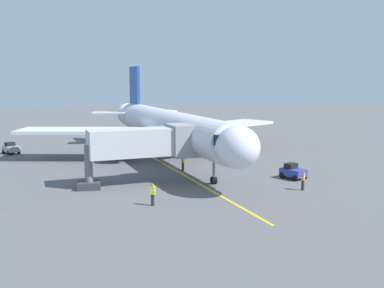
{
  "coord_description": "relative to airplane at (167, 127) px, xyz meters",
  "views": [
    {
      "loc": [
        4.31,
        55.32,
        9.6
      ],
      "look_at": [
        -3.29,
        10.39,
        3.0
      ],
      "focal_mm": 41.86,
      "sensor_mm": 36.0,
      "label": 1
    }
  ],
  "objects": [
    {
      "name": "ground_plane",
      "position": [
        1.59,
        -2.29,
        -4.0
      ],
      "size": [
        220.0,
        220.0,
        0.0
      ],
      "primitive_type": "plane",
      "color": "#565659"
    },
    {
      "name": "apron_lead_in_line",
      "position": [
        -0.06,
        6.28,
        -4.0
      ],
      "size": [
        8.46,
        39.19,
        0.01
      ],
      "primitive_type": "cube",
      "rotation": [
        0.0,
        0.0,
        0.21
      ],
      "color": "yellow",
      "rests_on": "ground"
    },
    {
      "name": "airplane",
      "position": [
        0.0,
        0.0,
        0.0
      ],
      "size": [
        34.06,
        40.06,
        11.5
      ],
      "color": "silver",
      "rests_on": "ground"
    },
    {
      "name": "jet_bridge",
      "position": [
        2.93,
        12.14,
        -0.24
      ],
      "size": [
        11.51,
        4.98,
        5.4
      ],
      "color": "#B7B7BC",
      "rests_on": "ground"
    },
    {
      "name": "ground_crew_marshaller",
      "position": [
        -9.99,
        17.1,
        -3.12
      ],
      "size": [
        0.45,
        0.47,
        1.71
      ],
      "color": "#23232D",
      "rests_on": "ground"
    },
    {
      "name": "ground_crew_wing_walker",
      "position": [
        3.32,
        19.72,
        -3.12
      ],
      "size": [
        0.46,
        0.36,
        1.71
      ],
      "color": "#23232D",
      "rests_on": "ground"
    },
    {
      "name": "ground_crew_loader",
      "position": [
        -0.9,
        7.1,
        -3.12
      ],
      "size": [
        0.41,
        0.47,
        1.71
      ],
      "color": "#23232D",
      "rests_on": "ground"
    },
    {
      "name": "belt_loader_near_nose",
      "position": [
        -12.1,
        -11.91,
        -3.29
      ],
      "size": [
        2.43,
        4.73,
        2.32
      ],
      "color": "#2D3899",
      "rests_on": "ground"
    },
    {
      "name": "tug_portside",
      "position": [
        19.55,
        -7.5,
        -3.3
      ],
      "size": [
        2.54,
        2.74,
        1.5
      ],
      "color": "#9E9EA3",
      "rests_on": "ground"
    },
    {
      "name": "tug_starboard_side",
      "position": [
        -10.9,
        12.62,
        -3.3
      ],
      "size": [
        2.43,
        2.74,
        1.5
      ],
      "color": "#2D3899",
      "rests_on": "ground"
    }
  ]
}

